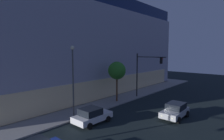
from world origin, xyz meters
TOP-DOWN VIEW (x-y plane):
  - modern_building at (16.93, 23.07)m, footprint 39.95×26.41m
  - traffic_light_far_corner at (18.45, 5.55)m, footprint 0.64×4.72m
  - street_lamp_sidewalk at (5.93, 7.12)m, footprint 0.44×0.44m
  - sidewalk_tree at (13.92, 7.49)m, footprint 2.57×2.57m
  - car_white at (6.11, 4.33)m, footprint 4.15×2.26m
  - car_silver at (13.25, -1.51)m, footprint 4.13×2.15m

SIDE VIEW (x-z plane):
  - car_white at x=6.11m, z-range 0.00..1.62m
  - car_silver at x=13.25m, z-range 0.03..1.67m
  - sidewalk_tree at x=13.92m, z-range 1.72..7.50m
  - traffic_light_far_corner at x=18.45m, z-range 1.27..8.19m
  - street_lamp_sidewalk at x=5.93m, z-range 1.16..9.02m
  - modern_building at x=16.93m, z-range -0.07..16.75m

